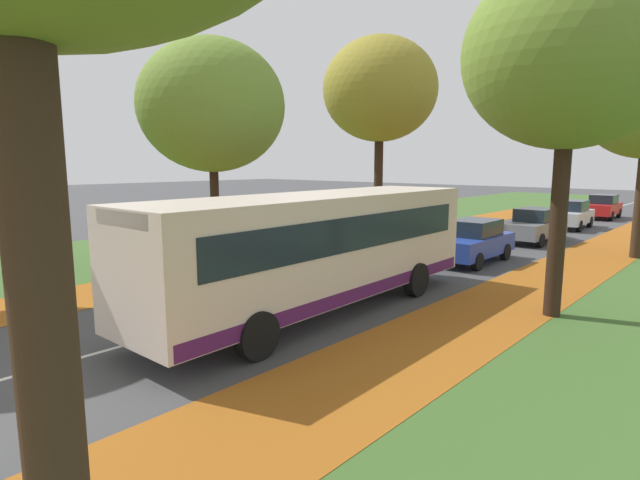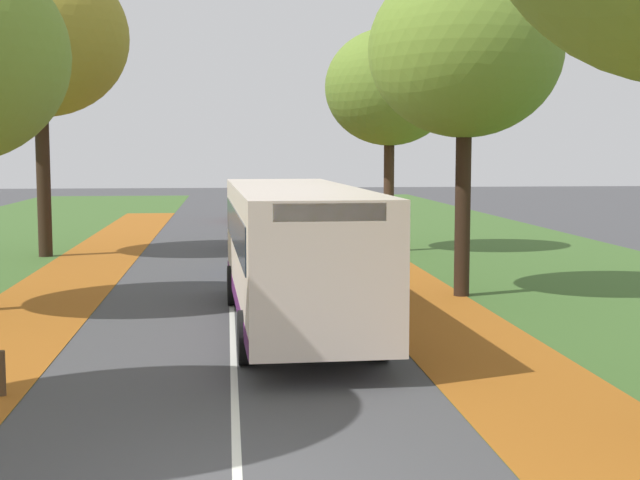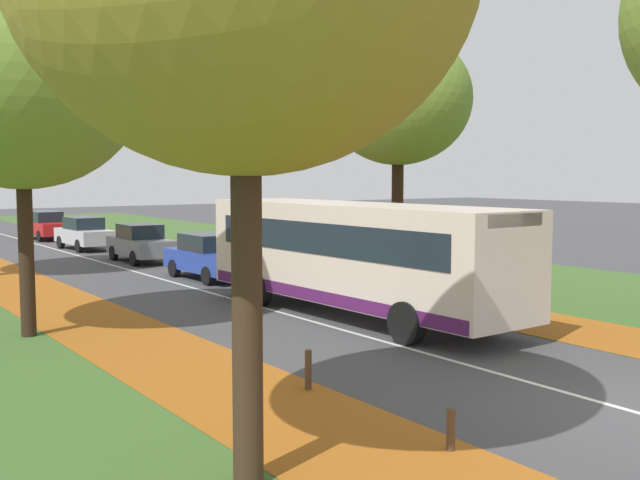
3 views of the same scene
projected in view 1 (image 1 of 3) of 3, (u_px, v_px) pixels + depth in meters
name	position (u px, v px, depth m)	size (l,w,h in m)	color
grass_verge_left	(311.00, 231.00, 27.84)	(12.00, 90.00, 0.01)	#3D6028
leaf_litter_left	(293.00, 255.00, 20.39)	(2.80, 60.00, 0.00)	#9E5619
leaf_litter_right	(520.00, 295.00, 14.29)	(2.80, 60.00, 0.00)	#9E5619
road_centre_line	(465.00, 250.00, 21.74)	(0.12, 80.00, 0.01)	silver
tree_left_near	(212.00, 106.00, 18.81)	(5.52, 5.52, 8.37)	black
tree_left_mid	(380.00, 90.00, 26.72)	(6.14, 6.14, 10.42)	black
tree_right_near	(570.00, 54.00, 11.45)	(4.88, 4.88, 8.45)	black
bollard_third	(42.00, 301.00, 12.38)	(0.12, 0.12, 0.71)	#4C3823
bus	(318.00, 245.00, 12.55)	(2.88, 10.47, 2.98)	beige
car_blue_lead	(473.00, 241.00, 18.94)	(1.85, 4.23, 1.62)	#233D9E
car_grey_following	(534.00, 225.00, 23.69)	(1.86, 4.24, 1.62)	slate
car_silver_third_in_line	(571.00, 214.00, 28.77)	(1.92, 4.27, 1.62)	#B7BABF
car_red_fourth_in_line	(603.00, 207.00, 33.91)	(1.89, 4.25, 1.62)	#B21919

